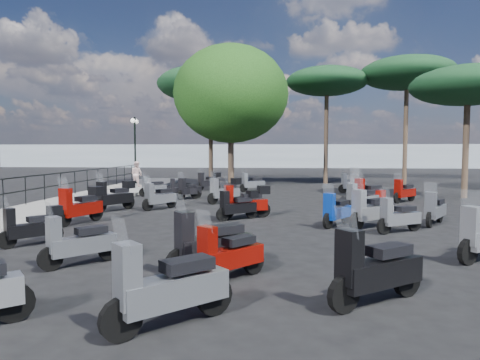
# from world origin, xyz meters

# --- Properties ---
(ground) EXTENTS (120.00, 120.00, 0.00)m
(ground) POSITION_xyz_m (0.00, 0.00, 0.00)
(ground) COLOR black
(ground) RESTS_ON ground
(sidewalk) EXTENTS (3.00, 30.00, 0.15)m
(sidewalk) POSITION_xyz_m (-6.50, 3.00, 0.07)
(sidewalk) COLOR slate
(sidewalk) RESTS_ON ground
(railing) EXTENTS (0.04, 26.04, 1.10)m
(railing) POSITION_xyz_m (-7.80, 2.80, 0.90)
(railing) COLOR black
(railing) RESTS_ON sidewalk
(lamp_post_2) EXTENTS (0.38, 1.24, 4.21)m
(lamp_post_2) POSITION_xyz_m (-7.06, 13.02, 2.55)
(lamp_post_2) COLOR black
(lamp_post_2) RESTS_ON sidewalk
(pedestrian_far) EXTENTS (0.88, 0.79, 1.47)m
(pedestrian_far) POSITION_xyz_m (-6.12, 10.38, 0.88)
(pedestrian_far) COLOR beige
(pedestrian_far) RESTS_ON sidewalk
(scooter_1) EXTENTS (1.09, 1.22, 1.19)m
(scooter_1) POSITION_xyz_m (-3.89, -4.07, 0.45)
(scooter_1) COLOR black
(scooter_1) RESTS_ON ground
(scooter_2) EXTENTS (0.89, 1.74, 1.45)m
(scooter_2) POSITION_xyz_m (-4.09, -1.06, 0.55)
(scooter_2) COLOR black
(scooter_2) RESTS_ON ground
(scooter_3) EXTENTS (1.11, 1.60, 1.43)m
(scooter_3) POSITION_xyz_m (-4.09, 1.73, 0.54)
(scooter_3) COLOR black
(scooter_3) RESTS_ON ground
(scooter_4) EXTENTS (1.51, 0.67, 1.23)m
(scooter_4) POSITION_xyz_m (-2.40, 5.64, 0.43)
(scooter_4) COLOR black
(scooter_4) RESTS_ON ground
(scooter_5) EXTENTS (1.22, 1.05, 1.21)m
(scooter_5) POSITION_xyz_m (-4.13, 6.86, 0.42)
(scooter_5) COLOR black
(scooter_5) RESTS_ON ground
(scooter_6) EXTENTS (1.57, 1.23, 1.49)m
(scooter_6) POSITION_xyz_m (0.67, -5.96, 0.52)
(scooter_6) COLOR black
(scooter_6) RESTS_ON ground
(scooter_7) EXTENTS (1.20, 1.24, 1.29)m
(scooter_7) POSITION_xyz_m (-1.96, -5.72, 0.45)
(scooter_7) COLOR black
(scooter_7) RESTS_ON ground
(scooter_8) EXTENTS (1.70, 0.91, 1.42)m
(scooter_8) POSITION_xyz_m (0.87, 0.37, 0.54)
(scooter_8) COLOR black
(scooter_8) RESTS_ON ground
(scooter_9) EXTENTS (1.03, 1.43, 1.32)m
(scooter_9) POSITION_xyz_m (-2.55, 2.21, 0.46)
(scooter_9) COLOR black
(scooter_9) RESTS_ON ground
(scooter_10) EXTENTS (0.95, 1.41, 1.27)m
(scooter_10) POSITION_xyz_m (-2.11, 5.74, 0.44)
(scooter_10) COLOR black
(scooter_10) RESTS_ON ground
(scooter_11) EXTENTS (1.26, 1.27, 1.30)m
(scooter_11) POSITION_xyz_m (-1.86, 10.10, 0.49)
(scooter_11) COLOR black
(scooter_11) RESTS_ON ground
(scooter_12) EXTENTS (1.45, 1.34, 1.48)m
(scooter_12) POSITION_xyz_m (0.50, -8.46, 0.51)
(scooter_12) COLOR black
(scooter_12) RESTS_ON ground
(scooter_13) EXTENTS (1.15, 1.26, 1.28)m
(scooter_13) POSITION_xyz_m (1.04, -6.44, 0.45)
(scooter_13) COLOR black
(scooter_13) RESTS_ON ground
(scooter_14) EXTENTS (1.32, 1.07, 1.24)m
(scooter_14) POSITION_xyz_m (0.66, 0.02, 0.47)
(scooter_14) COLOR black
(scooter_14) RESTS_ON ground
(scooter_15) EXTENTS (1.03, 1.40, 1.30)m
(scooter_15) POSITION_xyz_m (3.67, -0.89, 0.45)
(scooter_15) COLOR black
(scooter_15) RESTS_ON ground
(scooter_16) EXTENTS (1.35, 1.35, 1.38)m
(scooter_16) POSITION_xyz_m (-0.28, 4.31, 0.52)
(scooter_16) COLOR black
(scooter_16) RESTS_ON ground
(scooter_17) EXTENTS (1.41, 1.02, 1.30)m
(scooter_17) POSITION_xyz_m (0.62, 9.43, 0.45)
(scooter_17) COLOR black
(scooter_17) RESTS_ON ground
(scooter_18) EXTENTS (1.58, 1.19, 1.48)m
(scooter_18) POSITION_xyz_m (3.30, -7.40, 0.51)
(scooter_18) COLOR black
(scooter_18) RESTS_ON ground
(scooter_20) EXTENTS (1.40, 0.91, 1.24)m
(scooter_20) POSITION_xyz_m (5.21, -1.78, 0.43)
(scooter_20) COLOR black
(scooter_20) RESTS_ON ground
(scooter_21) EXTENTS (1.50, 1.26, 1.47)m
(scooter_21) POSITION_xyz_m (4.61, -1.15, 0.51)
(scooter_21) COLOR black
(scooter_21) RESTS_ON ground
(scooter_22) EXTENTS (1.44, 1.11, 1.36)m
(scooter_22) POSITION_xyz_m (4.98, 2.12, 0.47)
(scooter_22) COLOR black
(scooter_22) RESTS_ON ground
(scooter_23) EXTENTS (1.59, 0.69, 1.29)m
(scooter_23) POSITION_xyz_m (5.92, 9.24, 0.45)
(scooter_23) COLOR black
(scooter_23) RESTS_ON ground
(scooter_25) EXTENTS (1.02, 1.44, 1.32)m
(scooter_25) POSITION_xyz_m (6.64, -0.44, 0.46)
(scooter_25) COLOR black
(scooter_25) RESTS_ON ground
(scooter_26) EXTENTS (1.54, 1.19, 1.46)m
(scooter_26) POSITION_xyz_m (5.58, 3.71, 0.51)
(scooter_26) COLOR black
(scooter_26) RESTS_ON ground
(scooter_27) EXTENTS (1.24, 1.22, 1.31)m
(scooter_27) POSITION_xyz_m (7.41, 5.26, 0.45)
(scooter_27) COLOR black
(scooter_27) RESTS_ON ground
(scooter_28) EXTENTS (1.01, 1.72, 1.48)m
(scooter_28) POSITION_xyz_m (5.67, 6.41, 0.52)
(scooter_28) COLOR black
(scooter_28) RESTS_ON ground
(broadleaf_tree) EXTENTS (6.76, 6.76, 8.42)m
(broadleaf_tree) POSITION_xyz_m (-0.77, 11.66, 5.54)
(broadleaf_tree) COLOR #38281E
(broadleaf_tree) RESTS_ON ground
(pine_0) EXTENTS (5.42, 5.42, 7.78)m
(pine_0) POSITION_xyz_m (5.26, 15.56, 6.80)
(pine_0) COLOR #38281E
(pine_0) RESTS_ON ground
(pine_1) EXTENTS (6.03, 6.03, 8.27)m
(pine_1) POSITION_xyz_m (10.32, 15.15, 7.19)
(pine_1) COLOR #38281E
(pine_1) RESTS_ON ground
(pine_2) EXTENTS (6.82, 6.82, 7.64)m
(pine_2) POSITION_xyz_m (-2.31, 13.88, 6.43)
(pine_2) COLOR #38281E
(pine_2) RESTS_ON ground
(pine_3) EXTENTS (5.24, 5.24, 6.17)m
(pine_3) POSITION_xyz_m (10.77, 7.26, 5.23)
(pine_3) COLOR #38281E
(pine_3) RESTS_ON ground
(distant_hills) EXTENTS (70.00, 8.00, 3.00)m
(distant_hills) POSITION_xyz_m (0.00, 45.00, 1.50)
(distant_hills) COLOR gray
(distant_hills) RESTS_ON ground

